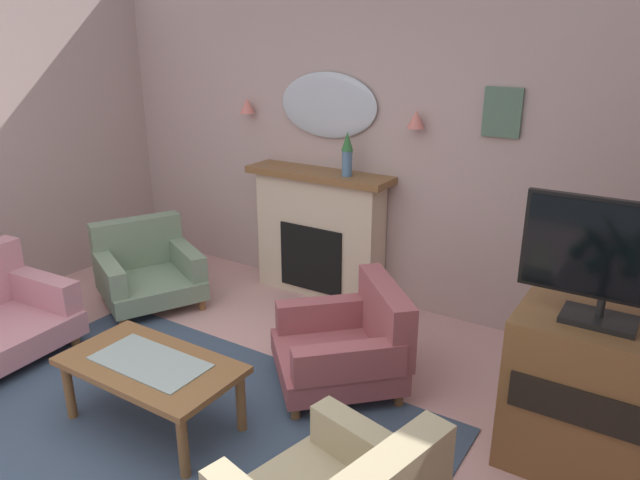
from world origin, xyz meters
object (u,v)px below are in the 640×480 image
framed_picture (502,112)px  coffee_table (151,370)px  wall_sconce_left (247,106)px  wall_sconce_right (416,119)px  fireplace (319,235)px  armchair_in_corner (147,269)px  tv_flatscreen (609,259)px  wall_mirror (328,105)px  armchair_beside_couch (350,343)px  mantel_vase_left (347,153)px  tv_cabinet (586,395)px

framed_picture → coffee_table: bearing=-118.7°
wall_sconce_left → wall_sconce_right: size_ratio=1.00×
fireplace → armchair_in_corner: size_ratio=1.25×
tv_flatscreen → framed_picture: bearing=125.7°
wall_sconce_left → tv_flatscreen: (3.32, -1.29, -0.41)m
wall_mirror → armchair_beside_couch: wall_mirror is taller
mantel_vase_left → tv_cabinet: (2.17, -1.15, -0.91)m
fireplace → armchair_beside_couch: size_ratio=1.19×
framed_picture → wall_sconce_right: bearing=-174.7°
fireplace → tv_cabinet: (2.47, -1.18, -0.12)m
wall_sconce_left → armchair_beside_couch: (1.84, -1.24, -1.35)m
wall_sconce_right → coffee_table: 2.70m
wall_sconce_left → tv_flatscreen: wall_sconce_left is taller
tv_flatscreen → fireplace: bearing=154.1°
wall_mirror → armchair_in_corner: (-1.21, -1.11, -1.40)m
framed_picture → coffee_table: size_ratio=0.33×
framed_picture → tv_cabinet: 2.10m
fireplace → framed_picture: 1.91m
wall_mirror → armchair_beside_couch: (0.99, -1.29, -1.40)m
fireplace → mantel_vase_left: mantel_vase_left is taller
coffee_table → armchair_in_corner: size_ratio=1.01×
wall_sconce_right → tv_cabinet: (1.62, -1.27, -1.21)m
wall_sconce_right → armchair_in_corner: size_ratio=0.13×
wall_sconce_left → tv_flatscreen: bearing=-21.3°
framed_picture → armchair_in_corner: (-2.71, -1.12, -1.44)m
armchair_in_corner → fireplace: bearing=38.6°
framed_picture → tv_flatscreen: framed_picture is taller
wall_sconce_right → tv_cabinet: wall_sconce_right is taller
wall_sconce_right → wall_sconce_left: bearing=180.0°
armchair_beside_couch → tv_cabinet: size_ratio=1.27×
armchair_in_corner → tv_flatscreen: 3.81m
mantel_vase_left → wall_mirror: bearing=150.5°
coffee_table → framed_picture: bearing=61.3°
coffee_table → armchair_in_corner: armchair_in_corner is taller
tv_cabinet → armchair_beside_couch: bearing=178.8°
fireplace → armchair_beside_couch: bearing=-49.3°
wall_sconce_left → tv_cabinet: (3.32, -1.27, -1.21)m
wall_sconce_right → coffee_table: bearing=-105.5°
armchair_in_corner → mantel_vase_left: bearing=31.9°
wall_mirror → armchair_in_corner: wall_mirror is taller
tv_cabinet → fireplace: bearing=154.5°
wall_mirror → tv_cabinet: bearing=-28.1°
framed_picture → armchair_in_corner: size_ratio=0.33×
fireplace → wall_sconce_left: size_ratio=9.71×
mantel_vase_left → wall_sconce_right: wall_sconce_right is taller
fireplace → armchair_in_corner: bearing=-141.4°
tv_cabinet → tv_flatscreen: size_ratio=1.07×
wall_sconce_right → tv_flatscreen: size_ratio=0.17×
wall_sconce_left → armchair_in_corner: wall_sconce_left is taller
wall_mirror → armchair_in_corner: 2.16m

